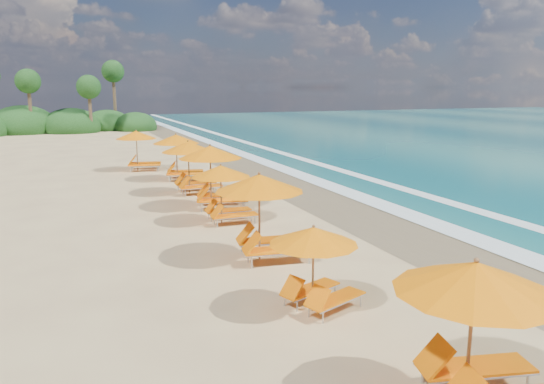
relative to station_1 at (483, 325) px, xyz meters
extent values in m
plane|color=tan|center=(1.18, 11.42, -1.39)|extent=(160.00, 160.00, 0.00)
cube|color=olive|center=(5.18, 11.42, -1.38)|extent=(4.00, 160.00, 0.01)
cube|color=white|center=(6.68, 11.42, -1.36)|extent=(1.20, 160.00, 0.01)
cube|color=white|center=(9.68, 11.42, -1.37)|extent=(0.80, 160.00, 0.01)
cylinder|color=olive|center=(-0.19, 0.05, -0.20)|extent=(0.06, 0.06, 2.37)
cone|color=orange|center=(-0.19, 0.05, 0.78)|extent=(2.95, 2.95, 0.48)
sphere|color=olive|center=(-0.19, 0.05, 1.05)|extent=(0.08, 0.08, 0.08)
cylinder|color=olive|center=(-0.81, 4.13, -0.43)|extent=(0.05, 0.05, 1.93)
cone|color=orange|center=(-0.81, 4.13, 0.37)|extent=(2.53, 2.53, 0.39)
sphere|color=olive|center=(-0.81, 4.13, 0.59)|extent=(0.07, 0.07, 0.07)
cylinder|color=olive|center=(-0.65, 7.90, -0.14)|extent=(0.06, 0.06, 2.49)
cone|color=orange|center=(-0.65, 7.90, 0.89)|extent=(2.90, 2.90, 0.50)
sphere|color=olive|center=(-0.65, 7.90, 1.17)|extent=(0.09, 0.09, 0.09)
cylinder|color=olive|center=(-0.50, 12.28, -0.33)|extent=(0.05, 0.05, 2.13)
cone|color=orange|center=(-0.50, 12.28, 0.56)|extent=(2.25, 2.25, 0.43)
sphere|color=olive|center=(-0.50, 12.28, 0.79)|extent=(0.08, 0.08, 0.08)
cylinder|color=olive|center=(-0.20, 14.77, -0.11)|extent=(0.06, 0.06, 2.56)
cone|color=orange|center=(-0.20, 14.77, 0.96)|extent=(3.21, 3.21, 0.51)
sphere|color=olive|center=(-0.20, 14.77, 1.24)|extent=(0.09, 0.09, 0.09)
cylinder|color=olive|center=(-0.38, 18.00, -0.17)|extent=(0.06, 0.06, 2.43)
cone|color=orange|center=(-0.38, 18.00, 0.84)|extent=(2.51, 2.51, 0.49)
sphere|color=olive|center=(-0.38, 18.00, 1.11)|extent=(0.09, 0.09, 0.09)
cylinder|color=olive|center=(-0.14, 21.89, -0.17)|extent=(0.06, 0.06, 2.43)
cone|color=orange|center=(-0.14, 21.89, 0.84)|extent=(3.01, 3.01, 0.49)
sphere|color=olive|center=(-0.14, 21.89, 1.11)|extent=(0.09, 0.09, 0.09)
cylinder|color=olive|center=(-1.70, 26.01, -0.21)|extent=(0.06, 0.06, 2.35)
cone|color=orange|center=(-1.70, 26.01, 0.77)|extent=(2.85, 2.85, 0.47)
sphere|color=olive|center=(-1.70, 26.01, 1.03)|extent=(0.08, 0.08, 0.08)
ellipsoid|color=#163D14|center=(-4.82, 56.42, -0.76)|extent=(6.40, 6.40, 4.16)
ellipsoid|color=#163D14|center=(-9.82, 57.42, -0.69)|extent=(7.20, 7.20, 4.68)
ellipsoid|color=#163D14|center=(-0.82, 58.42, -0.84)|extent=(5.60, 5.60, 3.64)
ellipsoid|color=#163D14|center=(2.18, 56.42, -0.90)|extent=(5.00, 5.00, 3.25)
cylinder|color=brown|center=(-2.82, 54.42, 1.11)|extent=(0.36, 0.36, 5.00)
sphere|color=#163D14|center=(-2.82, 54.42, 3.61)|extent=(2.60, 2.60, 2.60)
cylinder|color=brown|center=(-8.82, 55.42, 1.41)|extent=(0.36, 0.36, 5.60)
sphere|color=#163D14|center=(-8.82, 55.42, 4.21)|extent=(2.60, 2.60, 2.60)
cylinder|color=brown|center=(0.18, 58.42, 2.01)|extent=(0.36, 0.36, 6.80)
sphere|color=#163D14|center=(0.18, 58.42, 5.41)|extent=(2.60, 2.60, 2.60)
camera|label=1|loc=(-5.71, -5.47, 3.56)|focal=33.69mm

